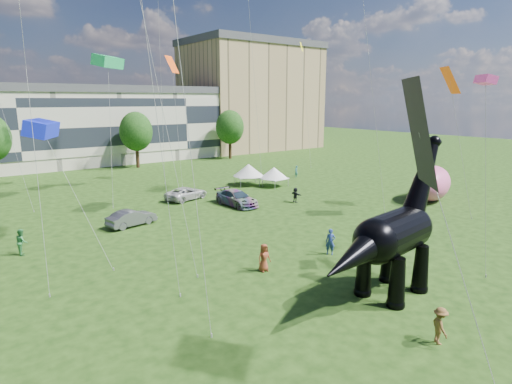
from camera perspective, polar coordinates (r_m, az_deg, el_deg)
ground at (r=24.98m, az=16.01°, el=-13.74°), size 220.00×220.00×0.00m
terrace_row at (r=75.92m, az=-29.67°, el=7.04°), size 78.00×11.00×12.00m
apartment_block at (r=97.49m, az=-0.59°, el=12.35°), size 28.00×18.00×22.00m
tree_mid_right at (r=71.28m, az=-15.73°, el=8.18°), size 5.20×5.20×9.44m
tree_far_right at (r=79.72m, az=-3.51°, el=8.98°), size 5.20×5.20×9.44m
dinosaur_sculpture at (r=24.49m, az=17.50°, el=-5.80°), size 11.06×3.38×9.00m
car_grey at (r=38.63m, az=-16.26°, el=-3.33°), size 4.55×2.35×1.43m
car_white at (r=47.43m, az=-9.26°, el=-0.18°), size 5.46×3.64×1.39m
car_dark at (r=44.17m, az=-2.60°, el=-0.82°), size 2.44×5.53×1.58m
gazebo_near at (r=53.88m, az=2.40°, el=2.56°), size 4.05×4.05×2.44m
gazebo_far at (r=54.68m, az=-1.01°, el=2.92°), size 5.02×5.02×2.73m
inflatable_pink at (r=50.13m, az=22.36°, el=1.10°), size 8.34×6.20×3.75m
visitors at (r=31.61m, az=-11.53°, el=-6.22°), size 49.05×36.06×1.87m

